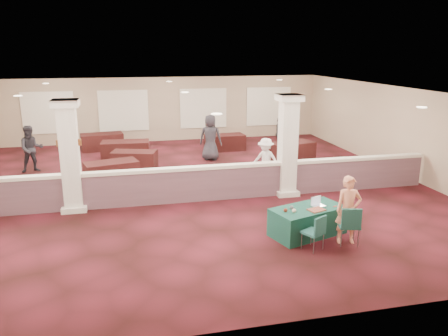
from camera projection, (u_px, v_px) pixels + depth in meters
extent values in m
plane|color=#4B121C|center=(187.00, 187.00, 14.87)|extent=(16.00, 16.00, 0.00)
cube|color=gray|center=(164.00, 109.00, 21.98)|extent=(16.00, 0.04, 3.20)
cube|color=gray|center=(255.00, 240.00, 6.92)|extent=(16.00, 0.04, 3.20)
cube|color=gray|center=(401.00, 131.00, 16.15)|extent=(0.04, 16.00, 3.20)
cube|color=white|center=(185.00, 92.00, 14.03)|extent=(16.00, 16.00, 0.02)
cube|color=brown|center=(194.00, 185.00, 13.33)|extent=(15.60, 0.20, 1.00)
cube|color=beige|center=(193.00, 168.00, 13.18)|extent=(15.60, 0.28, 0.10)
cube|color=silver|center=(70.00, 157.00, 12.30)|extent=(0.50, 0.50, 3.20)
cube|color=silver|center=(75.00, 207.00, 12.70)|extent=(0.70, 0.70, 0.16)
cube|color=silver|center=(65.00, 103.00, 11.90)|extent=(0.72, 0.72, 0.20)
cube|color=silver|center=(288.00, 146.00, 13.67)|extent=(0.50, 0.50, 3.20)
cube|color=silver|center=(286.00, 192.00, 14.07)|extent=(0.70, 0.70, 0.16)
cube|color=silver|center=(290.00, 98.00, 13.28)|extent=(0.72, 0.72, 0.20)
cylinder|color=brown|center=(58.00, 143.00, 12.13)|extent=(0.12, 0.12, 0.18)
cylinder|color=white|center=(58.00, 143.00, 12.13)|extent=(0.09, 0.09, 0.10)
cylinder|color=brown|center=(79.00, 142.00, 12.25)|extent=(0.12, 0.12, 0.18)
cylinder|color=white|center=(79.00, 142.00, 12.25)|extent=(0.09, 0.09, 0.10)
cube|color=#103D35|center=(308.00, 221.00, 10.95)|extent=(2.04, 1.44, 0.71)
cube|color=#1D5553|center=(349.00, 225.00, 10.40)|extent=(0.59, 0.59, 0.06)
cube|color=#1D5553|center=(352.00, 218.00, 10.12)|extent=(0.46, 0.17, 0.46)
cylinder|color=gray|center=(341.00, 238.00, 10.28)|extent=(0.03, 0.03, 0.44)
cylinder|color=gray|center=(358.00, 238.00, 10.27)|extent=(0.03, 0.03, 0.44)
cylinder|color=gray|center=(338.00, 231.00, 10.67)|extent=(0.03, 0.03, 0.44)
cylinder|color=gray|center=(354.00, 232.00, 10.65)|extent=(0.03, 0.03, 0.44)
cube|color=#1D5553|center=(313.00, 232.00, 10.11)|extent=(0.58, 0.58, 0.06)
cube|color=#1D5553|center=(320.00, 226.00, 9.91)|extent=(0.38, 0.23, 0.41)
cylinder|color=gray|center=(314.00, 246.00, 9.93)|extent=(0.03, 0.03, 0.39)
cylinder|color=gray|center=(323.00, 242.00, 10.16)|extent=(0.03, 0.03, 0.39)
cylinder|color=gray|center=(302.00, 241.00, 10.19)|extent=(0.03, 0.03, 0.39)
cylinder|color=gray|center=(311.00, 237.00, 10.41)|extent=(0.03, 0.03, 0.39)
imported|color=#F79E6B|center=(348.00, 210.00, 10.36)|extent=(0.66, 0.50, 1.66)
cube|color=black|center=(112.00, 172.00, 15.31)|extent=(1.97, 1.32, 0.73)
cube|color=black|center=(134.00, 160.00, 17.06)|extent=(1.87, 1.30, 0.69)
cube|color=black|center=(291.00, 151.00, 18.34)|extent=(2.06, 1.39, 0.76)
cube|color=black|center=(102.00, 142.00, 20.24)|extent=(1.99, 1.20, 0.76)
cube|color=black|center=(126.00, 151.00, 18.40)|extent=(2.02, 1.11, 0.79)
cube|color=black|center=(225.00, 142.00, 20.19)|extent=(1.84, 1.02, 0.72)
imported|color=black|center=(31.00, 149.00, 16.46)|extent=(0.95, 0.68, 1.78)
imported|color=white|center=(265.00, 160.00, 15.26)|extent=(1.05, 1.00, 1.56)
imported|color=black|center=(279.00, 133.00, 20.26)|extent=(0.83, 0.97, 1.50)
imported|color=black|center=(210.00, 137.00, 18.23)|extent=(1.07, 0.82, 1.92)
cube|color=silver|center=(319.00, 206.00, 10.95)|extent=(0.37, 0.31, 0.02)
cube|color=silver|center=(316.00, 200.00, 11.02)|extent=(0.31, 0.11, 0.21)
cube|color=silver|center=(316.00, 201.00, 11.01)|extent=(0.28, 0.09, 0.18)
cube|color=#CC4720|center=(317.00, 210.00, 10.67)|extent=(0.46, 0.40, 0.03)
sphere|color=beige|center=(294.00, 211.00, 10.50)|extent=(0.11, 0.11, 0.11)
sphere|color=maroon|center=(285.00, 210.00, 10.55)|extent=(0.10, 0.10, 0.10)
sphere|color=#4D4D52|center=(292.00, 208.00, 10.72)|extent=(0.10, 0.10, 0.10)
cube|color=#B41413|center=(335.00, 206.00, 10.93)|extent=(0.12, 0.06, 0.01)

